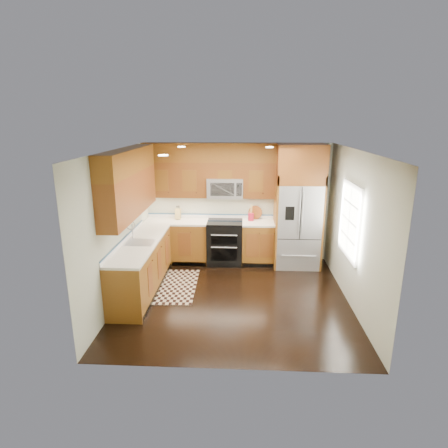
# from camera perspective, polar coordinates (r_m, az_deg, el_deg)

# --- Properties ---
(ground) EXTENTS (4.00, 4.00, 0.00)m
(ground) POSITION_cam_1_polar(r_m,az_deg,el_deg) (6.84, 1.54, -11.09)
(ground) COLOR black
(ground) RESTS_ON ground
(wall_back) EXTENTS (4.00, 0.02, 2.60)m
(wall_back) POSITION_cam_1_polar(r_m,az_deg,el_deg) (8.29, 1.98, 3.33)
(wall_back) COLOR #B5BBA8
(wall_back) RESTS_ON ground
(wall_left) EXTENTS (0.02, 4.00, 2.60)m
(wall_left) POSITION_cam_1_polar(r_m,az_deg,el_deg) (6.71, -15.72, -0.31)
(wall_left) COLOR #B5BBA8
(wall_left) RESTS_ON ground
(wall_right) EXTENTS (0.02, 4.00, 2.60)m
(wall_right) POSITION_cam_1_polar(r_m,az_deg,el_deg) (6.62, 19.20, -0.81)
(wall_right) COLOR #B5BBA8
(wall_right) RESTS_ON ground
(window) EXTENTS (0.04, 1.10, 1.30)m
(window) POSITION_cam_1_polar(r_m,az_deg,el_deg) (6.77, 18.65, 0.49)
(window) COLOR white
(window) RESTS_ON ground
(base_cabinets) EXTENTS (2.85, 3.00, 0.90)m
(base_cabinets) POSITION_cam_1_polar(r_m,az_deg,el_deg) (7.60, -7.60, -4.67)
(base_cabinets) COLOR brown
(base_cabinets) RESTS_ON ground
(countertop) EXTENTS (2.86, 3.01, 0.04)m
(countertop) POSITION_cam_1_polar(r_m,az_deg,el_deg) (7.54, -6.51, -1.04)
(countertop) COLOR white
(countertop) RESTS_ON base_cabinets
(upper_cabinets) EXTENTS (2.85, 3.00, 1.15)m
(upper_cabinets) POSITION_cam_1_polar(r_m,az_deg,el_deg) (7.38, -7.16, 7.37)
(upper_cabinets) COLOR brown
(upper_cabinets) RESTS_ON ground
(range) EXTENTS (0.76, 0.67, 0.95)m
(range) POSITION_cam_1_polar(r_m,az_deg,el_deg) (8.21, 0.13, -2.83)
(range) COLOR black
(range) RESTS_ON ground
(microwave) EXTENTS (0.76, 0.40, 0.42)m
(microwave) POSITION_cam_1_polar(r_m,az_deg,el_deg) (8.03, 0.18, 5.55)
(microwave) COLOR #B2B2B7
(microwave) RESTS_ON ground
(refrigerator) EXTENTS (0.98, 0.75, 2.60)m
(refrigerator) POSITION_cam_1_polar(r_m,az_deg,el_deg) (8.01, 11.27, 2.61)
(refrigerator) COLOR #B2B2B7
(refrigerator) RESTS_ON ground
(sink_faucet) EXTENTS (0.54, 0.44, 0.37)m
(sink_faucet) POSITION_cam_1_polar(r_m,az_deg,el_deg) (6.92, -12.87, -2.26)
(sink_faucet) COLOR #B2B2B7
(sink_faucet) RESTS_ON countertop
(rug) EXTENTS (0.96, 1.56, 0.01)m
(rug) POSITION_cam_1_polar(r_m,az_deg,el_deg) (7.32, -7.94, -9.30)
(rug) COLOR black
(rug) RESTS_ON ground
(knife_block) EXTENTS (0.11, 0.15, 0.30)m
(knife_block) POSITION_cam_1_polar(r_m,az_deg,el_deg) (8.33, -7.01, 1.59)
(knife_block) COLOR tan
(knife_block) RESTS_ON countertop
(utensil_crock) EXTENTS (0.16, 0.16, 0.35)m
(utensil_crock) POSITION_cam_1_polar(r_m,az_deg,el_deg) (8.15, 4.12, 1.34)
(utensil_crock) COLOR #A3142C
(utensil_crock) RESTS_ON countertop
(cutting_board) EXTENTS (0.34, 0.34, 0.02)m
(cutting_board) POSITION_cam_1_polar(r_m,az_deg,el_deg) (8.32, 4.75, 0.85)
(cutting_board) COLOR brown
(cutting_board) RESTS_ON countertop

